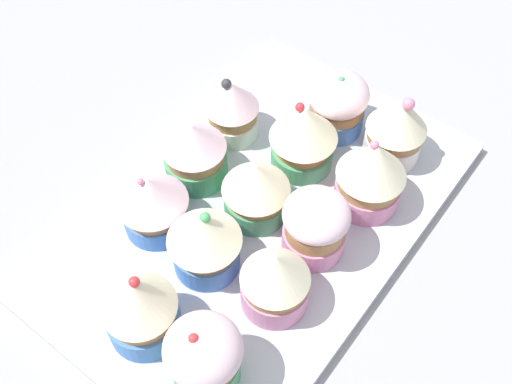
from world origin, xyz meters
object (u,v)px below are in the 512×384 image
cupcake_2 (316,224)px  cupcake_12 (232,108)px  cupcake_4 (396,128)px  cupcake_9 (339,104)px  cupcake_7 (252,190)px  cupcake_1 (275,280)px  cupcake_0 (204,356)px  cupcake_8 (300,134)px  cupcake_5 (140,308)px  cupcake_3 (371,174)px  cupcake_6 (201,239)px  baking_tray (256,214)px  cupcake_10 (153,202)px  cupcake_11 (193,153)px

cupcake_2 → cupcake_12: (6.31, 14.28, 0.02)cm
cupcake_4 → cupcake_9: 6.31cm
cupcake_2 → cupcake_4: bearing=-0.3°
cupcake_4 → cupcake_7: cupcake_4 is taller
cupcake_9 → cupcake_12: bearing=130.8°
cupcake_1 → cupcake_7: (5.98, 7.00, -0.09)cm
cupcake_0 → cupcake_8: size_ratio=0.91×
cupcake_8 → cupcake_9: cupcake_8 is taller
cupcake_5 → cupcake_12: bearing=20.5°
cupcake_1 → cupcake_4: cupcake_4 is taller
cupcake_0 → cupcake_5: size_ratio=0.87×
cupcake_3 → cupcake_12: cupcake_3 is taller
cupcake_1 → cupcake_3: bearing=-2.8°
cupcake_2 → cupcake_9: size_ratio=0.97×
cupcake_3 → cupcake_9: size_ratio=1.19×
cupcake_1 → cupcake_6: bearing=95.9°
cupcake_5 → cupcake_7: size_ratio=1.22×
cupcake_4 → cupcake_5: cupcake_5 is taller
cupcake_1 → cupcake_12: bearing=49.0°
baking_tray → cupcake_0: cupcake_0 is taller
cupcake_3 → cupcake_4: (6.36, 1.01, -0.13)cm
cupcake_9 → cupcake_12: size_ratio=0.96×
cupcake_7 → cupcake_10: (-6.39, 6.08, 0.10)cm
cupcake_10 → cupcake_11: size_ratio=1.01×
cupcake_5 → cupcake_8: cupcake_5 is taller
cupcake_5 → cupcake_8: bearing=1.1°
cupcake_1 → cupcake_5: size_ratio=0.86×
cupcake_8 → cupcake_12: (-0.95, 7.54, -0.46)cm
cupcake_2 → cupcake_3: (7.14, -1.08, 0.60)cm
cupcake_3 → cupcake_8: bearing=89.1°
cupcake_7 → cupcake_10: 8.82cm
cupcake_7 → cupcake_9: bearing=-1.6°
cupcake_1 → cupcake_4: size_ratio=0.87×
cupcake_0 → cupcake_8: cupcake_8 is taller
baking_tray → cupcake_2: (0.12, -6.38, 4.07)cm
cupcake_5 → cupcake_7: (14.48, 0.25, -0.52)cm
cupcake_5 → cupcake_9: cupcake_5 is taller
cupcake_2 → cupcake_6: bearing=136.6°
cupcake_2 → cupcake_4: (13.50, -0.08, 0.46)cm
cupcake_1 → cupcake_11: cupcake_1 is taller
cupcake_0 → cupcake_9: bearing=12.5°
baking_tray → cupcake_4: size_ratio=5.11×
cupcake_0 → cupcake_3: cupcake_3 is taller
cupcake_4 → cupcake_11: bearing=135.4°
cupcake_1 → cupcake_5: bearing=141.5°
cupcake_4 → cupcake_6: size_ratio=1.11×
cupcake_2 → cupcake_10: (-6.86, 12.66, 0.07)cm
cupcake_0 → cupcake_11: cupcake_0 is taller
cupcake_8 → cupcake_9: size_ratio=1.13×
cupcake_8 → cupcake_11: bearing=138.1°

